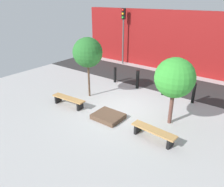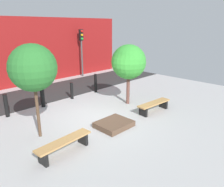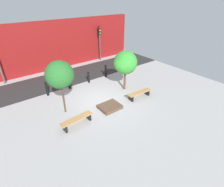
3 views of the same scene
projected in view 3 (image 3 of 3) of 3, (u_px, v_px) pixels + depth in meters
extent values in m
plane|color=#ABABAB|center=(101.00, 101.00, 11.39)|extent=(18.00, 18.00, 0.00)
cube|color=#2C2C2C|center=(69.00, 77.00, 14.63)|extent=(18.00, 3.26, 0.01)
cube|color=maroon|center=(53.00, 46.00, 15.42)|extent=(16.20, 0.50, 4.16)
cube|color=black|center=(65.00, 128.00, 8.84)|extent=(0.13, 0.39, 0.38)
cube|color=black|center=(89.00, 116.00, 9.67)|extent=(0.13, 0.39, 0.38)
cube|color=#B2844C|center=(77.00, 119.00, 9.15)|extent=(1.84, 0.51, 0.06)
cube|color=black|center=(131.00, 98.00, 11.35)|extent=(0.13, 0.42, 0.37)
cube|color=black|center=(147.00, 92.00, 12.02)|extent=(0.13, 0.42, 0.37)
cube|color=#B2844C|center=(139.00, 92.00, 11.58)|extent=(1.79, 0.54, 0.06)
cube|color=brown|center=(110.00, 107.00, 10.65)|extent=(1.26, 1.05, 0.20)
cylinder|color=#503929|center=(63.00, 97.00, 9.89)|extent=(0.10, 0.10, 1.97)
sphere|color=#2A6F2C|center=(60.00, 75.00, 9.19)|extent=(1.51, 1.51, 1.51)
cylinder|color=brown|center=(125.00, 79.00, 12.42)|extent=(0.16, 0.16, 1.60)
sphere|color=green|center=(125.00, 63.00, 11.80)|extent=(1.61, 1.61, 1.61)
cylinder|color=black|center=(47.00, 89.00, 11.81)|extent=(0.17, 0.17, 0.98)
cylinder|color=black|center=(69.00, 82.00, 12.64)|extent=(0.19, 0.19, 1.08)
cylinder|color=black|center=(89.00, 77.00, 13.55)|extent=(0.15, 0.15, 0.87)
cylinder|color=black|center=(106.00, 71.00, 14.37)|extent=(0.16, 0.16, 1.05)
cylinder|color=#474747|center=(100.00, 44.00, 17.47)|extent=(0.12, 0.12, 3.38)
cube|color=black|center=(99.00, 30.00, 16.82)|extent=(0.28, 0.16, 0.78)
sphere|color=red|center=(100.00, 28.00, 16.62)|extent=(0.17, 0.17, 0.17)
sphere|color=orange|center=(100.00, 30.00, 16.75)|extent=(0.17, 0.17, 0.17)
sphere|color=green|center=(100.00, 33.00, 16.88)|extent=(0.17, 0.17, 0.17)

